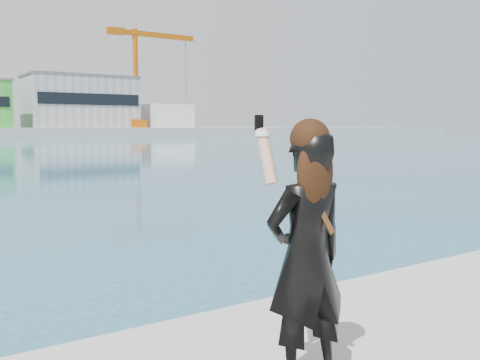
# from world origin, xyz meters

# --- Properties ---
(warehouse_grey_right) EXTENTS (25.50, 15.35, 12.50)m
(warehouse_grey_right) POSITION_xyz_m (40.00, 127.98, 8.26)
(warehouse_grey_right) COLOR gray
(warehouse_grey_right) RESTS_ON far_quay
(ancillary_shed) EXTENTS (12.00, 10.00, 6.00)m
(ancillary_shed) POSITION_xyz_m (62.00, 126.00, 5.00)
(ancillary_shed) COLOR silver
(ancillary_shed) RESTS_ON far_quay
(dock_crane) EXTENTS (23.00, 4.00, 24.00)m
(dock_crane) POSITION_xyz_m (53.20, 122.00, 15.07)
(dock_crane) COLOR #D35D0C
(dock_crane) RESTS_ON far_quay
(flagpole_right) EXTENTS (1.28, 0.16, 8.00)m
(flagpole_right) POSITION_xyz_m (22.09, 121.00, 6.54)
(flagpole_right) COLOR silver
(flagpole_right) RESTS_ON far_quay
(woman) EXTENTS (0.57, 0.40, 1.61)m
(woman) POSITION_xyz_m (0.62, -0.41, 1.61)
(woman) COLOR black
(woman) RESTS_ON near_quay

